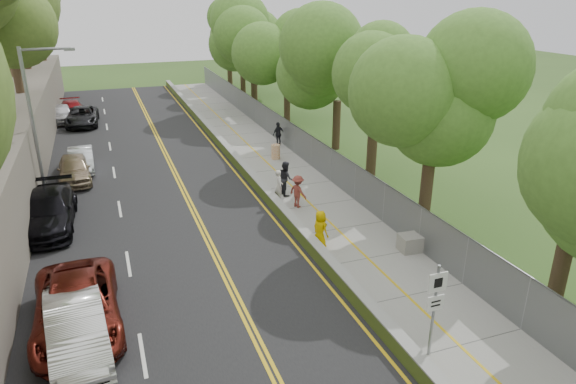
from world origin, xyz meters
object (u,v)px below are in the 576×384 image
concrete_block (412,243)px  construction_barrel (276,152)px  painter_0 (320,229)px  car_2 (77,308)px  signpost (435,301)px  streetlight (37,117)px  car_1 (76,327)px  person_far (278,134)px

concrete_block → construction_barrel: bearing=95.2°
painter_0 → car_2: bearing=85.1°
signpost → concrete_block: (3.25, 6.02, -1.56)m
signpost → painter_0: 7.76m
signpost → concrete_block: size_ratio=2.91×
construction_barrel → car_2: 19.27m
construction_barrel → streetlight: bearing=-166.8°
car_1 → car_2: 1.09m
streetlight → person_far: 16.30m
construction_barrel → concrete_block: construction_barrel is taller
construction_barrel → concrete_block: 14.21m
person_far → construction_barrel: bearing=44.9°
concrete_block → person_far: size_ratio=0.63×
concrete_block → car_2: car_2 is taller
streetlight → signpost: (11.51, -17.02, -2.68)m
signpost → concrete_block: bearing=61.6°
car_1 → painter_0: bearing=15.5°
concrete_block → painter_0: painter_0 is taller
person_far → painter_0: bearing=54.7°
streetlight → construction_barrel: bearing=13.2°
concrete_block → person_far: bearing=90.3°
signpost → car_2: bearing=153.1°
construction_barrel → concrete_block: size_ratio=0.90×
streetlight → signpost: 20.72m
person_far → concrete_block: bearing=67.7°
construction_barrel → concrete_block: bearing=-84.8°
streetlight → car_1: bearing=-83.6°
person_far → car_1: bearing=32.7°
concrete_block → person_far: (-0.10, 17.05, 0.49)m
streetlight → construction_barrel: size_ratio=8.33×
construction_barrel → car_1: (-12.00, -16.17, 0.30)m
construction_barrel → person_far: person_far is taller
streetlight → person_far: streetlight is taller
car_2 → concrete_block: bearing=2.7°
signpost → painter_0: (-0.30, 7.68, -1.08)m
construction_barrel → car_2: car_2 is taller
streetlight → painter_0: size_ratio=4.79×
signpost → painter_0: signpost is taller
concrete_block → car_1: bearing=-171.4°
car_2 → person_far: 22.30m
car_1 → streetlight: bearing=91.2°
car_2 → painter_0: bearing=13.5°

